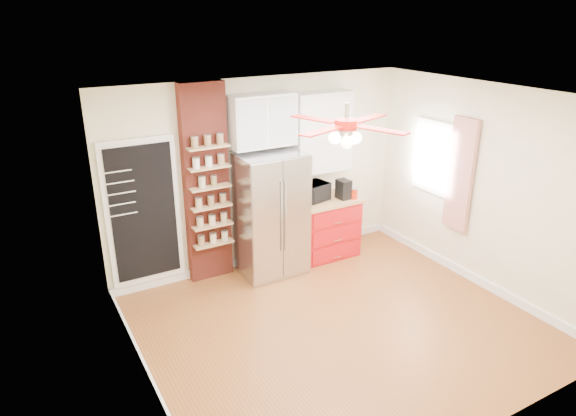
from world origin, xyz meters
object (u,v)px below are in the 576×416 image
toaster_oven (312,192)px  pantry_jar_oats (202,182)px  canister_left (354,194)px  coffee_maker (343,189)px  ceiling_fan (346,125)px  red_cabinet (326,227)px  fridge (270,214)px

toaster_oven → pantry_jar_oats: bearing=166.4°
canister_left → coffee_maker: bearing=147.3°
ceiling_fan → canister_left: ceiling_fan is taller
pantry_jar_oats → coffee_maker: bearing=-5.1°
red_cabinet → toaster_oven: 0.62m
ceiling_fan → pantry_jar_oats: 2.25m
fridge → canister_left: 1.35m
canister_left → pantry_jar_oats: pantry_jar_oats is taller
toaster_oven → pantry_jar_oats: 1.71m
pantry_jar_oats → fridge: bearing=-9.3°
coffee_maker → pantry_jar_oats: pantry_jar_oats is taller
coffee_maker → canister_left: bearing=-35.1°
toaster_oven → pantry_jar_oats: size_ratio=3.32×
ceiling_fan → canister_left: size_ratio=9.21×
toaster_oven → coffee_maker: (0.46, -0.15, 0.01)m
coffee_maker → fridge: bearing=175.8°
fridge → pantry_jar_oats: (-0.91, 0.15, 0.57)m
ceiling_fan → toaster_oven: size_ratio=2.94×
canister_left → ceiling_fan: bearing=-130.6°
fridge → canister_left: fridge is taller
ceiling_fan → toaster_oven: bearing=68.0°
coffee_maker → pantry_jar_oats: 2.16m
red_cabinet → pantry_jar_oats: pantry_jar_oats is taller
coffee_maker → ceiling_fan: bearing=-128.4°
red_cabinet → coffee_maker: size_ratio=3.25×
red_cabinet → pantry_jar_oats: 2.13m
toaster_oven → fridge: bearing=176.0°
fridge → toaster_oven: (0.75, 0.11, 0.16)m
red_cabinet → fridge: bearing=-177.0°
fridge → ceiling_fan: ceiling_fan is taller
red_cabinet → canister_left: canister_left is taller
coffee_maker → canister_left: size_ratio=1.91×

